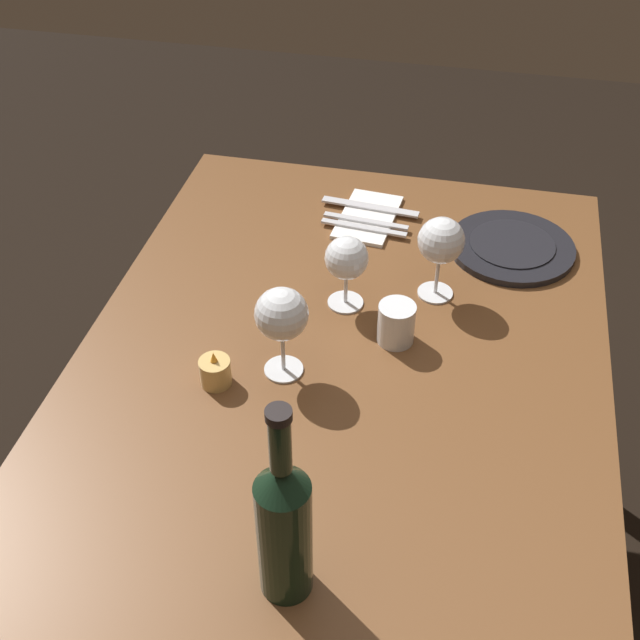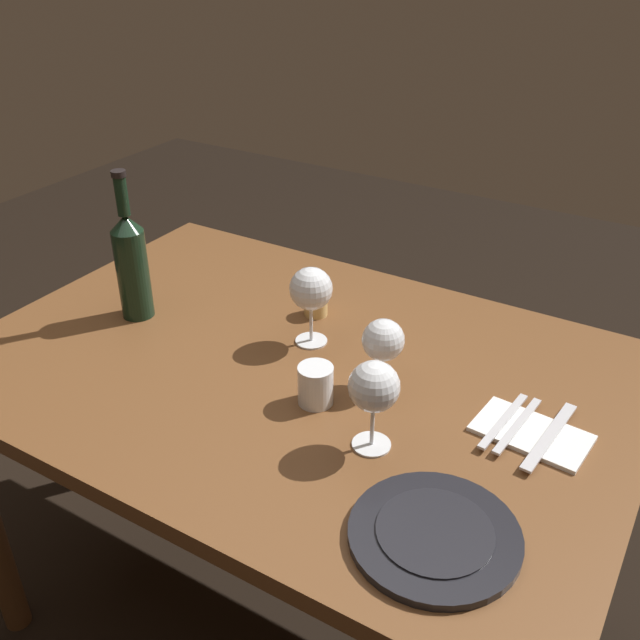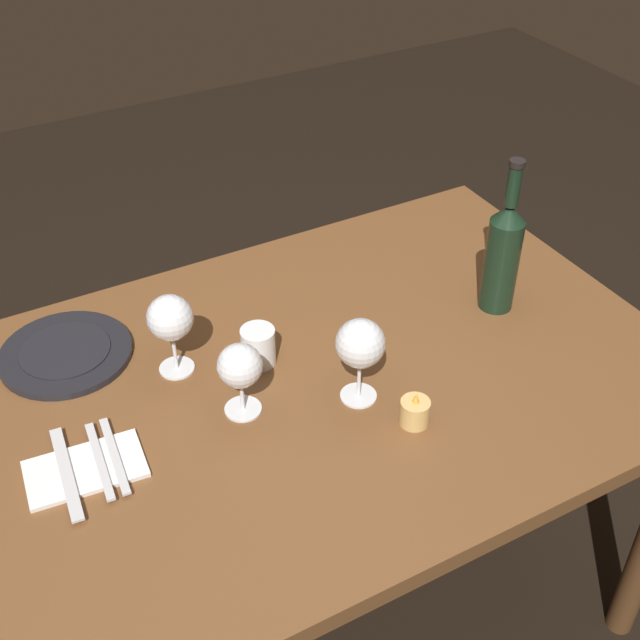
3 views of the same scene
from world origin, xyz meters
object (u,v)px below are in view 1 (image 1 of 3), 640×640
wine_glass_left (347,260)px  fork_outer (364,228)px  table_knife (370,207)px  dinner_plate (512,247)px  votive_candle (215,372)px  folded_napkin (368,217)px  water_tumbler (396,325)px  wine_glass_right (282,316)px  fork_inner (366,221)px  wine_bottle (284,525)px  wine_glass_centre (441,242)px

wine_glass_left → fork_outer: 0.25m
table_knife → dinner_plate: bearing=-105.0°
votive_candle → fork_outer: (0.48, -0.16, -0.01)m
folded_napkin → water_tumbler: bearing=-163.2°
dinner_plate → table_knife: size_ratio=1.18×
wine_glass_right → votive_candle: wine_glass_right is taller
water_tumbler → fork_inner: bearing=17.9°
fork_outer → wine_bottle: bearing=-177.3°
water_tumbler → folded_napkin: (0.36, 0.11, -0.03)m
dinner_plate → folded_napkin: bearing=80.5°
folded_napkin → fork_inner: bearing=180.0°
wine_bottle → wine_glass_right: bearing=14.6°
votive_candle → fork_inner: 0.53m
dinner_plate → fork_outer: dinner_plate is taller
wine_bottle → water_tumbler: wine_bottle is taller
fork_inner → table_knife: (0.06, -0.00, 0.00)m
wine_glass_centre → fork_inner: (0.20, 0.16, -0.11)m
fork_outer → table_knife: size_ratio=0.86×
wine_bottle → water_tumbler: bearing=-8.1°
wine_glass_left → wine_glass_centre: 0.17m
wine_bottle → fork_outer: (0.81, 0.04, -0.12)m
wine_glass_centre → wine_bottle: size_ratio=0.50×
wine_glass_left → dinner_plate: bearing=-51.4°
wine_glass_centre → table_knife: (0.25, 0.16, -0.11)m
water_tumbler → dinner_plate: 0.37m
wine_bottle → table_knife: size_ratio=1.56×
wine_glass_centre → votive_candle: 0.46m
wine_glass_left → table_knife: 0.33m
wine_glass_right → wine_bottle: wine_bottle is taller
water_tumbler → wine_glass_centre: bearing=-21.1°
wine_bottle → fork_inner: 0.85m
water_tumbler → votive_candle: (-0.17, 0.27, -0.01)m
wine_glass_right → fork_outer: (0.43, -0.06, -0.11)m
wine_bottle → fork_inner: wine_bottle is taller
wine_glass_centre → dinner_plate: 0.24m
dinner_plate → fork_outer: bearing=90.0°
wine_glass_right → folded_napkin: size_ratio=0.84×
water_tumbler → folded_napkin: size_ratio=0.38×
water_tumbler → table_knife: water_tumbler is taller
water_tumbler → votive_candle: water_tumbler is taller
fork_outer → table_knife: 0.08m
wine_glass_left → table_knife: (0.31, 0.01, -0.09)m
water_tumbler → folded_napkin: bearing=16.8°
wine_glass_right → folded_napkin: wine_glass_right is taller
fork_inner → fork_outer: size_ratio=1.00×
wine_glass_left → wine_bottle: size_ratio=0.43×
table_knife → wine_bottle: bearing=-177.5°
wine_glass_left → table_knife: size_ratio=0.68×
wine_bottle → fork_inner: size_ratio=1.82×
folded_napkin → wine_glass_centre: bearing=-143.3°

